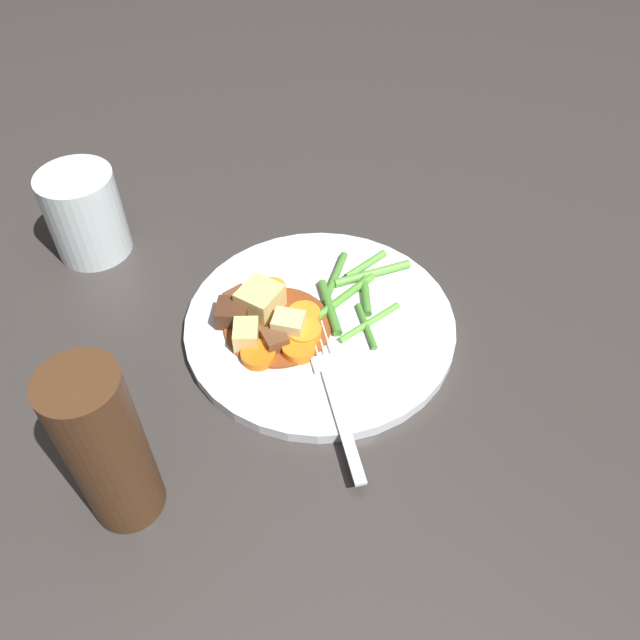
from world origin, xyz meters
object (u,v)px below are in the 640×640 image
object	(u,v)px
carrot_slice_0	(299,349)
carrot_slice_3	(304,316)
carrot_slice_5	(271,292)
potato_chunk_2	(287,324)
carrot_slice_4	(258,355)
potato_chunk_0	(260,300)
meat_chunk_1	(233,313)
meat_chunk_0	(275,340)
carrot_slice_2	(304,333)
pepper_mill	(106,449)
meat_chunk_2	(239,301)
dinner_plate	(320,324)
water_glass	(85,214)
fork	(332,390)
carrot_slice_1	(255,294)
potato_chunk_1	(246,335)

from	to	relation	value
carrot_slice_0	carrot_slice_3	distance (m)	0.04
carrot_slice_5	potato_chunk_2	size ratio (longest dim) A/B	1.11
carrot_slice_3	carrot_slice_4	xyz separation A→B (m)	(0.06, 0.02, -0.00)
potato_chunk_0	meat_chunk_1	distance (m)	0.03
carrot_slice_4	carrot_slice_5	xyz separation A→B (m)	(-0.05, -0.06, 0.00)
carrot_slice_5	meat_chunk_0	distance (m)	0.07
carrot_slice_2	pepper_mill	xyz separation A→B (m)	(0.20, 0.06, 0.06)
carrot_slice_5	meat_chunk_2	size ratio (longest dim) A/B	1.39
dinner_plate	carrot_slice_5	distance (m)	0.06
carrot_slice_5	water_glass	bearing A→B (deg)	-56.73
carrot_slice_0	water_glass	world-z (taller)	water_glass
carrot_slice_2	potato_chunk_0	distance (m)	0.06
fork	water_glass	distance (m)	0.33
meat_chunk_2	water_glass	xyz separation A→B (m)	(0.09, -0.18, 0.03)
carrot_slice_0	meat_chunk_1	size ratio (longest dim) A/B	1.03
meat_chunk_0	meat_chunk_1	distance (m)	0.05
carrot_slice_4	carrot_slice_5	size ratio (longest dim) A/B	1.03
water_glass	fork	bearing A→B (deg)	108.70
carrot_slice_0	carrot_slice_2	world-z (taller)	carrot_slice_2
carrot_slice_0	carrot_slice_1	bearing A→B (deg)	-90.24
meat_chunk_0	water_glass	size ratio (longest dim) A/B	0.25
carrot_slice_5	carrot_slice_3	bearing A→B (deg)	103.84
meat_chunk_2	potato_chunk_0	bearing A→B (deg)	136.33
dinner_plate	potato_chunk_1	xyz separation A→B (m)	(0.07, -0.01, 0.02)
carrot_slice_2	meat_chunk_1	bearing A→B (deg)	-50.68
potato_chunk_1	carrot_slice_3	bearing A→B (deg)	175.90
carrot_slice_0	meat_chunk_1	distance (m)	0.08
meat_chunk_2	potato_chunk_1	bearing A→B (deg)	70.61
carrot_slice_5	potato_chunk_1	world-z (taller)	potato_chunk_1
carrot_slice_2	carrot_slice_3	xyz separation A→B (m)	(-0.01, -0.02, -0.00)
carrot_slice_3	carrot_slice_1	bearing A→B (deg)	-63.69
potato_chunk_1	meat_chunk_2	bearing A→B (deg)	-109.39
carrot_slice_3	pepper_mill	world-z (taller)	pepper_mill
meat_chunk_1	fork	distance (m)	0.13
potato_chunk_2	potato_chunk_1	bearing A→B (deg)	-15.37
carrot_slice_2	carrot_slice_1	bearing A→B (deg)	-79.17
potato_chunk_2	fork	world-z (taller)	potato_chunk_2
meat_chunk_1	carrot_slice_3	bearing A→B (deg)	147.46
pepper_mill	carrot_slice_4	bearing A→B (deg)	-157.61
pepper_mill	meat_chunk_0	bearing A→B (deg)	-158.95
carrot_slice_3	water_glass	size ratio (longest dim) A/B	0.33
meat_chunk_1	water_glass	distance (m)	0.20
carrot_slice_5	meat_chunk_1	xyz separation A→B (m)	(0.05, 0.01, 0.00)
carrot_slice_2	potato_chunk_1	size ratio (longest dim) A/B	1.17
potato_chunk_0	meat_chunk_0	xyz separation A→B (m)	(0.01, 0.05, -0.01)
carrot_slice_2	meat_chunk_1	distance (m)	0.07
meat_chunk_2	pepper_mill	world-z (taller)	pepper_mill
meat_chunk_2	fork	size ratio (longest dim) A/B	0.13
carrot_slice_0	meat_chunk_1	bearing A→B (deg)	-65.17
potato_chunk_1	pepper_mill	bearing A→B (deg)	29.02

